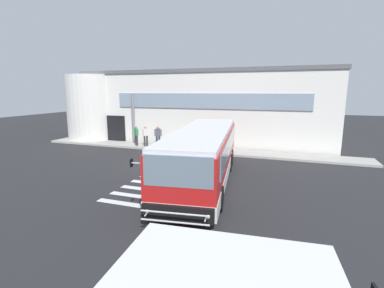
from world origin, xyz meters
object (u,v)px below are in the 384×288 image
Objects in this scene: entry_support_column at (133,119)px; passenger_by_doorway at (146,135)px; safety_bollard_yellow at (165,146)px; passenger_at_curb_edge at (158,135)px; bus_main_foreground at (203,156)px; passenger_near_column at (136,134)px.

entry_support_column is 2.20m from passenger_by_doorway.
passenger_at_curb_edge is at bearing 134.09° from safety_bollard_yellow.
entry_support_column is at bearing 138.69° from bus_main_foreground.
bus_main_foreground is at bearing -40.24° from passenger_near_column.
passenger_at_curb_edge is 1.87m from safety_bollard_yellow.
passenger_near_column is 1.00× the size of passenger_by_doorway.
bus_main_foreground is 9.55m from passenger_by_doorway.
bus_main_foreground is 12.58× the size of safety_bollard_yellow.
safety_bollard_yellow is (-4.74, 5.70, -0.88)m from bus_main_foreground.
passenger_at_curb_edge is at bearing 13.29° from passenger_near_column.
passenger_near_column is (0.80, -0.96, -1.16)m from entry_support_column.
passenger_near_column reaches higher than safety_bollard_yellow.
entry_support_column is 4.56m from safety_bollard_yellow.
passenger_at_curb_edge is at bearing -11.82° from entry_support_column.
passenger_by_doorway and passenger_at_curb_edge have the same top height.
passenger_by_doorway is 1.86× the size of safety_bollard_yellow.
bus_main_foreground is 9.17m from passenger_at_curb_edge.
entry_support_column reaches higher than bus_main_foreground.
bus_main_foreground is at bearing -43.70° from passenger_by_doorway.
passenger_at_curb_edge is (-5.97, 6.96, -0.25)m from bus_main_foreground.
safety_bollard_yellow is at bearing -22.55° from passenger_by_doorway.
passenger_near_column is at bearing 139.76° from bus_main_foreground.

